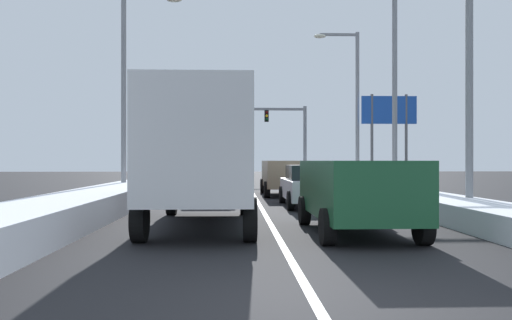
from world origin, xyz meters
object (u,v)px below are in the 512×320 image
object	(u,v)px
street_lamp_right_mid	(387,75)
roadside_sign_right	(389,120)
sedan_black_center_lane_third	(218,178)
street_lamp_right_near	(457,59)
box_truck_center_lane_nearest	(202,152)
suv_tan_right_lane_third	(285,174)
sedan_red_center_lane_second	(216,182)
suv_green_right_lane_nearest	(356,189)
street_lamp_right_far	(352,97)
traffic_light_gantry	(277,127)
street_lamp_left_mid	(131,77)
sedan_white_right_lane_second	(311,186)

from	to	relation	value
street_lamp_right_mid	roadside_sign_right	size ratio (longest dim) A/B	1.68
sedan_black_center_lane_third	street_lamp_right_near	size ratio (longest dim) A/B	0.58
box_truck_center_lane_nearest	street_lamp_right_near	distance (m)	8.10
suv_tan_right_lane_third	sedan_red_center_lane_second	size ratio (longest dim) A/B	1.09
suv_green_right_lane_nearest	street_lamp_right_far	bearing A→B (deg)	77.53
sedan_red_center_lane_second	street_lamp_right_near	world-z (taller)	street_lamp_right_near
suv_tan_right_lane_third	traffic_light_gantry	world-z (taller)	traffic_light_gantry
street_lamp_left_mid	sedan_black_center_lane_third	bearing A→B (deg)	50.07
sedan_red_center_lane_second	street_lamp_right_near	size ratio (longest dim) A/B	0.58
sedan_black_center_lane_third	roadside_sign_right	xyz separation A→B (m)	(9.79, 2.32, 3.25)
street_lamp_left_mid	street_lamp_right_far	bearing A→B (deg)	31.62
street_lamp_right_near	suv_tan_right_lane_third	bearing A→B (deg)	112.52
sedan_red_center_lane_second	traffic_light_gantry	xyz separation A→B (m)	(4.31, 21.41, 3.73)
suv_green_right_lane_nearest	street_lamp_right_mid	xyz separation A→B (m)	(3.91, 10.75, 4.43)
suv_green_right_lane_nearest	suv_tan_right_lane_third	xyz separation A→B (m)	(-0.37, 13.24, 0.00)
roadside_sign_right	sedan_red_center_lane_second	bearing A→B (deg)	-140.43
suv_tan_right_lane_third	box_truck_center_lane_nearest	world-z (taller)	box_truck_center_lane_nearest
street_lamp_right_near	street_lamp_left_mid	xyz separation A→B (m)	(-11.07, 7.99, 0.68)
street_lamp_right_far	sedan_black_center_lane_third	bearing A→B (deg)	-161.15
traffic_light_gantry	street_lamp_right_mid	world-z (taller)	street_lamp_right_mid
suv_tan_right_lane_third	street_lamp_left_mid	world-z (taller)	street_lamp_left_mid
street_lamp_right_far	street_lamp_right_mid	bearing A→B (deg)	-90.94
box_truck_center_lane_nearest	traffic_light_gantry	distance (m)	30.45
suv_green_right_lane_nearest	street_lamp_right_mid	size ratio (longest dim) A/B	0.53
sedan_white_right_lane_second	sedan_red_center_lane_second	xyz separation A→B (m)	(-3.56, 2.85, 0.00)
suv_green_right_lane_nearest	sedan_red_center_lane_second	size ratio (longest dim) A/B	1.09
suv_green_right_lane_nearest	sedan_black_center_lane_third	bearing A→B (deg)	103.21
sedan_white_right_lane_second	street_lamp_right_near	size ratio (longest dim) A/B	0.58
street_lamp_right_mid	sedan_black_center_lane_third	bearing A→B (deg)	147.33
sedan_black_center_lane_third	street_lamp_right_mid	world-z (taller)	street_lamp_right_mid
box_truck_center_lane_nearest	street_lamp_right_far	size ratio (longest dim) A/B	0.79
suv_green_right_lane_nearest	street_lamp_right_near	bearing A→B (deg)	40.91
suv_tan_right_lane_third	street_lamp_left_mid	size ratio (longest dim) A/B	0.54
box_truck_center_lane_nearest	street_lamp_right_far	bearing A→B (deg)	65.79
sedan_white_right_lane_second	sedan_black_center_lane_third	size ratio (longest dim) A/B	1.00
street_lamp_right_far	sedan_white_right_lane_second	bearing A→B (deg)	-109.89
sedan_red_center_lane_second	street_lamp_right_mid	size ratio (longest dim) A/B	0.49
sedan_black_center_lane_third	roadside_sign_right	size ratio (longest dim) A/B	0.82
box_truck_center_lane_nearest	sedan_red_center_lane_second	world-z (taller)	box_truck_center_lane_nearest
street_lamp_right_mid	sedan_red_center_lane_second	bearing A→B (deg)	-173.56
suv_tan_right_lane_third	traffic_light_gantry	size ratio (longest dim) A/B	0.65
street_lamp_right_near	sedan_black_center_lane_third	bearing A→B (deg)	121.06
sedan_black_center_lane_third	street_lamp_left_mid	world-z (taller)	street_lamp_left_mid
street_lamp_right_mid	roadside_sign_right	world-z (taller)	street_lamp_right_mid
street_lamp_right_near	street_lamp_right_mid	distance (m)	7.53
street_lamp_right_near	street_lamp_right_far	size ratio (longest dim) A/B	0.85
suv_green_right_lane_nearest	street_lamp_left_mid	xyz separation A→B (m)	(-7.31, 11.25, 4.32)
street_lamp_right_far	street_lamp_left_mid	distance (m)	13.32
street_lamp_right_far	roadside_sign_right	distance (m)	2.53
suv_green_right_lane_nearest	traffic_light_gantry	distance (m)	31.52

